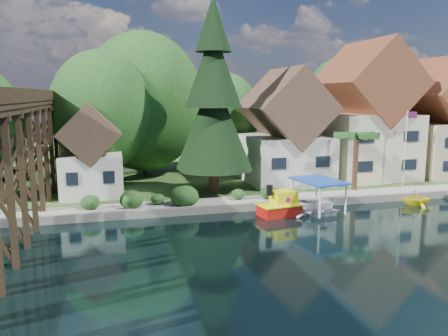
{
  "coord_description": "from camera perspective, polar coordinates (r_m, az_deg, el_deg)",
  "views": [
    {
      "loc": [
        -9.13,
        -23.52,
        8.93
      ],
      "look_at": [
        -1.62,
        6.0,
        3.81
      ],
      "focal_mm": 35.0,
      "sensor_mm": 36.0,
      "label": 1
    }
  ],
  "objects": [
    {
      "name": "seawall",
      "position": [
        35.21,
        8.11,
        -4.73
      ],
      "size": [
        60.0,
        0.4,
        0.62
      ],
      "primitive_type": "cube",
      "color": "slate",
      "rests_on": "ground"
    },
    {
      "name": "promenade",
      "position": [
        37.1,
        10.22,
        -3.7
      ],
      "size": [
        50.0,
        2.6,
        0.06
      ],
      "primitive_type": "cube",
      "color": "gray",
      "rests_on": "bank"
    },
    {
      "name": "palm_tree",
      "position": [
        40.05,
        16.93,
        3.88
      ],
      "size": [
        4.85,
        4.85,
        5.46
      ],
      "color": "#382314",
      "rests_on": "bank"
    },
    {
      "name": "house_left",
      "position": [
        42.85,
        7.92,
        4.37
      ],
      "size": [
        7.64,
        8.64,
        11.02
      ],
      "color": "silver",
      "rests_on": "bank"
    },
    {
      "name": "conifer",
      "position": [
        37.43,
        -1.39,
        8.82
      ],
      "size": [
        6.71,
        6.71,
        16.53
      ],
      "color": "#382314",
      "rests_on": "bank"
    },
    {
      "name": "flagpole",
      "position": [
        43.8,
        22.79,
        3.38
      ],
      "size": [
        1.1,
        0.12,
        7.01
      ],
      "color": "white",
      "rests_on": "bank"
    },
    {
      "name": "ground",
      "position": [
        26.76,
        6.64,
        -10.02
      ],
      "size": [
        140.0,
        140.0,
        0.0
      ],
      "primitive_type": "plane",
      "color": "black",
      "rests_on": "ground"
    },
    {
      "name": "house_right",
      "position": [
        52.31,
        26.61,
        5.08
      ],
      "size": [
        8.15,
        8.64,
        12.45
      ],
      "color": "tan",
      "rests_on": "bank"
    },
    {
      "name": "house_center",
      "position": [
        47.32,
        17.93,
        6.04
      ],
      "size": [
        8.65,
        9.18,
        13.89
      ],
      "color": "beige",
      "rests_on": "bank"
    },
    {
      "name": "boat_yellow",
      "position": [
        38.95,
        23.84,
        -3.49
      ],
      "size": [
        3.05,
        2.77,
        1.39
      ],
      "primitive_type": "imported",
      "rotation": [
        0.0,
        0.0,
        1.36
      ],
      "color": "yellow",
      "rests_on": "ground"
    },
    {
      "name": "boat_white_a",
      "position": [
        33.75,
        11.65,
        -5.29
      ],
      "size": [
        4.66,
        4.04,
        0.81
      ],
      "primitive_type": "imported",
      "rotation": [
        0.0,
        0.0,
        1.19
      ],
      "color": "silver",
      "rests_on": "ground"
    },
    {
      "name": "shrubs",
      "position": [
        33.97,
        -6.25,
        -3.62
      ],
      "size": [
        15.76,
        2.47,
        1.7
      ],
      "color": "#194318",
      "rests_on": "bank"
    },
    {
      "name": "bg_trees",
      "position": [
        45.93,
        -1.54,
        7.49
      ],
      "size": [
        49.9,
        13.3,
        10.57
      ],
      "color": "#382314",
      "rests_on": "bank"
    },
    {
      "name": "boat_canopy",
      "position": [
        33.88,
        12.19,
        -4.0
      ],
      "size": [
        3.45,
        4.48,
        2.62
      ],
      "color": "silver",
      "rests_on": "ground"
    },
    {
      "name": "tugboat",
      "position": [
        33.04,
        7.49,
        -4.9
      ],
      "size": [
        3.64,
        2.38,
        2.45
      ],
      "color": "#B6140C",
      "rests_on": "ground"
    },
    {
      "name": "bank",
      "position": [
        58.88,
        -5.2,
        1.02
      ],
      "size": [
        140.0,
        52.0,
        0.5
      ],
      "primitive_type": "cube",
      "color": "#2F5120",
      "rests_on": "ground"
    },
    {
      "name": "shed",
      "position": [
        38.4,
        -16.94,
        1.49
      ],
      "size": [
        5.09,
        5.4,
        7.85
      ],
      "color": "silver",
      "rests_on": "bank"
    }
  ]
}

